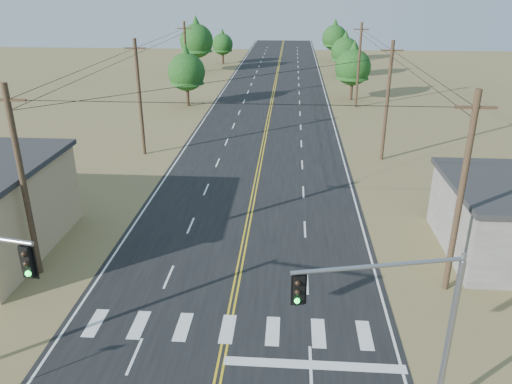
{
  "coord_description": "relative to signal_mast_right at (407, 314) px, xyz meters",
  "views": [
    {
      "loc": [
        2.54,
        -9.87,
        14.13
      ],
      "look_at": [
        0.73,
        15.47,
        3.5
      ],
      "focal_mm": 35.0,
      "sensor_mm": 36.0,
      "label": 1
    }
  ],
  "objects": [
    {
      "name": "signal_mast_right",
      "position": [
        0.0,
        0.0,
        0.0
      ],
      "size": [
        5.47,
        1.53,
        6.44
      ],
      "rotation": [
        0.0,
        0.0,
        0.23
      ],
      "color": "gray",
      "rests_on": "ground"
    },
    {
      "name": "tree_left_near",
      "position": [
        -16.76,
        47.51,
        0.26
      ],
      "size": [
        4.55,
        4.55,
        7.58
      ],
      "color": "#3F2D1E",
      "rests_on": "ground"
    },
    {
      "name": "tree_left_far",
      "position": [
        -17.12,
        83.13,
        -0.39
      ],
      "size": [
        3.91,
        3.91,
        6.52
      ],
      "color": "#3F2D1E",
      "rests_on": "ground"
    },
    {
      "name": "utility_pole_left_far",
      "position": [
        -16.92,
        48.37,
        0.74
      ],
      "size": [
        1.8,
        0.3,
        10.0
      ],
      "color": "#4C3826",
      "rests_on": "ground"
    },
    {
      "name": "utility_pole_left_near",
      "position": [
        -16.92,
        8.37,
        0.74
      ],
      "size": [
        1.8,
        0.3,
        10.0
      ],
      "color": "#4C3826",
      "rests_on": "ground"
    },
    {
      "name": "utility_pole_left_mid",
      "position": [
        -16.92,
        28.37,
        0.74
      ],
      "size": [
        1.8,
        0.3,
        10.0
      ],
      "color": "#4C3826",
      "rests_on": "ground"
    },
    {
      "name": "tree_left_mid",
      "position": [
        -20.25,
        73.58,
        1.35
      ],
      "size": [
        5.61,
        5.61,
        9.35
      ],
      "color": "#3F2D1E",
      "rests_on": "ground"
    },
    {
      "name": "tree_right_mid",
      "position": [
        4.49,
        69.95,
        0.14
      ],
      "size": [
        4.44,
        4.44,
        7.4
      ],
      "color": "#3F2D1E",
      "rests_on": "ground"
    },
    {
      "name": "road",
      "position": [
        -6.42,
        26.37,
        -4.37
      ],
      "size": [
        15.0,
        200.0,
        0.02
      ],
      "primitive_type": "cube",
      "color": "black",
      "rests_on": "ground"
    },
    {
      "name": "tree_right_far",
      "position": [
        4.19,
        88.56,
        0.51
      ],
      "size": [
        4.8,
        4.8,
        8.0
      ],
      "color": "#3F2D1E",
      "rests_on": "ground"
    },
    {
      "name": "utility_pole_right_far",
      "position": [
        4.08,
        48.37,
        0.74
      ],
      "size": [
        1.8,
        0.3,
        10.0
      ],
      "color": "#4C3826",
      "rests_on": "ground"
    },
    {
      "name": "tree_right_near",
      "position": [
        3.9,
        52.49,
        0.29
      ],
      "size": [
        4.58,
        4.58,
        7.64
      ],
      "color": "#3F2D1E",
      "rests_on": "ground"
    },
    {
      "name": "utility_pole_right_near",
      "position": [
        4.08,
        8.37,
        0.74
      ],
      "size": [
        1.8,
        0.3,
        10.0
      ],
      "color": "#4C3826",
      "rests_on": "ground"
    },
    {
      "name": "utility_pole_right_mid",
      "position": [
        4.08,
        28.37,
        0.74
      ],
      "size": [
        1.8,
        0.3,
        10.0
      ],
      "color": "#4C3826",
      "rests_on": "ground"
    }
  ]
}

